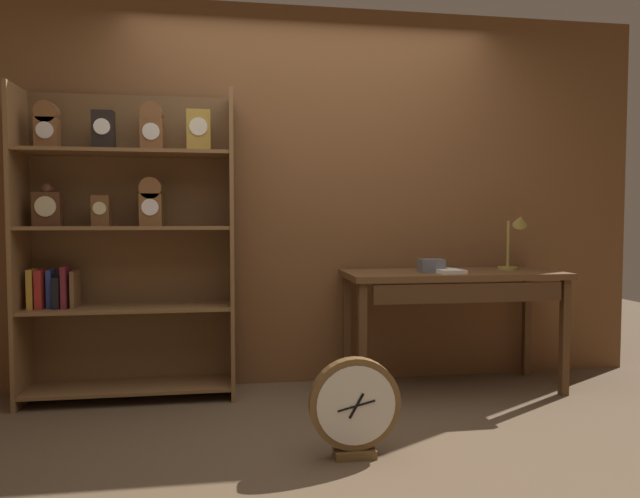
{
  "coord_description": "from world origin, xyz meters",
  "views": [
    {
      "loc": [
        -0.55,
        -2.6,
        1.14
      ],
      "look_at": [
        -0.03,
        0.75,
        0.96
      ],
      "focal_mm": 31.89,
      "sensor_mm": 36.0,
      "label": 1
    }
  ],
  "objects_px": {
    "bookshelf": "(125,239)",
    "workbench": "(454,286)",
    "desk_lamp": "(515,238)",
    "round_clock_large": "(355,407)",
    "open_repair_manual": "(448,271)",
    "toolbox_small": "(431,266)"
  },
  "relations": [
    {
      "from": "bookshelf",
      "to": "workbench",
      "type": "height_order",
      "value": "bookshelf"
    },
    {
      "from": "desk_lamp",
      "to": "round_clock_large",
      "type": "distance_m",
      "value": 1.86
    },
    {
      "from": "workbench",
      "to": "round_clock_large",
      "type": "height_order",
      "value": "workbench"
    },
    {
      "from": "open_repair_manual",
      "to": "bookshelf",
      "type": "bearing_deg",
      "value": 166.05
    },
    {
      "from": "toolbox_small",
      "to": "round_clock_large",
      "type": "relative_size",
      "value": 0.32
    },
    {
      "from": "bookshelf",
      "to": "round_clock_large",
      "type": "distance_m",
      "value": 1.84
    },
    {
      "from": "workbench",
      "to": "desk_lamp",
      "type": "distance_m",
      "value": 0.57
    },
    {
      "from": "desk_lamp",
      "to": "toolbox_small",
      "type": "height_order",
      "value": "desk_lamp"
    },
    {
      "from": "desk_lamp",
      "to": "round_clock_large",
      "type": "xyz_separation_m",
      "value": [
        -1.34,
        -1.03,
        -0.77
      ]
    },
    {
      "from": "bookshelf",
      "to": "toolbox_small",
      "type": "bearing_deg",
      "value": -5.43
    },
    {
      "from": "workbench",
      "to": "desk_lamp",
      "type": "xyz_separation_m",
      "value": [
        0.47,
        0.07,
        0.31
      ]
    },
    {
      "from": "open_repair_manual",
      "to": "toolbox_small",
      "type": "bearing_deg",
      "value": 142.46
    },
    {
      "from": "bookshelf",
      "to": "open_repair_manual",
      "type": "distance_m",
      "value": 2.08
    },
    {
      "from": "round_clock_large",
      "to": "workbench",
      "type": "bearing_deg",
      "value": 47.44
    },
    {
      "from": "bookshelf",
      "to": "desk_lamp",
      "type": "xyz_separation_m",
      "value": [
        2.59,
        -0.09,
        -0.01
      ]
    },
    {
      "from": "workbench",
      "to": "bookshelf",
      "type": "bearing_deg",
      "value": 175.64
    },
    {
      "from": "bookshelf",
      "to": "round_clock_large",
      "type": "height_order",
      "value": "bookshelf"
    },
    {
      "from": "bookshelf",
      "to": "open_repair_manual",
      "type": "bearing_deg",
      "value": -6.68
    },
    {
      "from": "desk_lamp",
      "to": "open_repair_manual",
      "type": "height_order",
      "value": "desk_lamp"
    },
    {
      "from": "workbench",
      "to": "toolbox_small",
      "type": "relative_size",
      "value": 9.3
    },
    {
      "from": "toolbox_small",
      "to": "open_repair_manual",
      "type": "relative_size",
      "value": 0.7
    },
    {
      "from": "open_repair_manual",
      "to": "round_clock_large",
      "type": "xyz_separation_m",
      "value": [
        -0.81,
        -0.88,
        -0.56
      ]
    }
  ]
}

